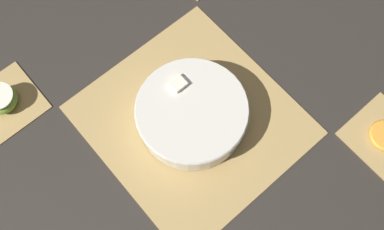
{
  "coord_description": "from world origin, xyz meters",
  "views": [
    {
      "loc": [
        -0.27,
        0.24,
        0.95
      ],
      "look_at": [
        0.0,
        0.0,
        0.03
      ],
      "focal_mm": 42.0,
      "sensor_mm": 36.0,
      "label": 1
    }
  ],
  "objects": [
    {
      "name": "bamboo_mat_center",
      "position": [
        0.0,
        0.0,
        0.0
      ],
      "size": [
        0.45,
        0.42,
        0.01
      ],
      "color": "tan",
      "rests_on": "ground_plane"
    },
    {
      "name": "apple_half",
      "position": [
        0.31,
        0.3,
        0.03
      ],
      "size": [
        0.07,
        0.07,
        0.04
      ],
      "color": "#7FAD38",
      "rests_on": "coaster_mat_far_right"
    },
    {
      "name": "ground_plane",
      "position": [
        0.0,
        0.0,
        0.0
      ],
      "size": [
        6.0,
        6.0,
        0.0
      ],
      "primitive_type": "plane",
      "color": "#2D2823"
    },
    {
      "name": "coaster_mat_far_right",
      "position": [
        0.31,
        0.3,
        0.0
      ],
      "size": [
        0.16,
        0.16,
        0.01
      ],
      "color": "tan",
      "rests_on": "ground_plane"
    },
    {
      "name": "fruit_salad_bowl",
      "position": [
        0.0,
        0.0,
        0.04
      ],
      "size": [
        0.25,
        0.25,
        0.08
      ],
      "color": "silver",
      "rests_on": "bamboo_mat_center"
    }
  ]
}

